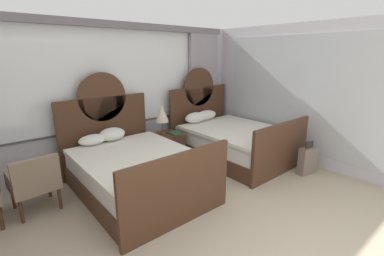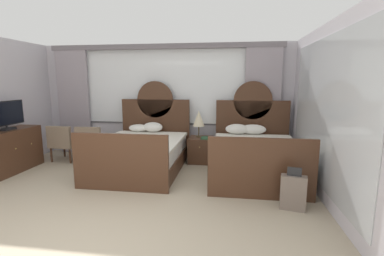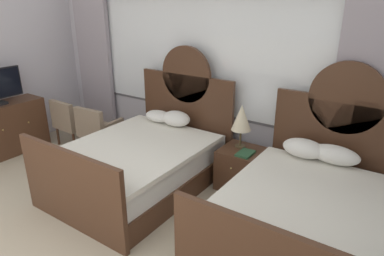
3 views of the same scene
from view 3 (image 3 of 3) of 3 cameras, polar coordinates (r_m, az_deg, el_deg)
wall_back_window at (r=5.28m, az=1.81°, el=9.52°), size 6.06×0.22×2.70m
bed_near_window at (r=4.79m, az=-8.28°, el=-5.39°), size 1.65×2.27×1.82m
bed_near_mirror at (r=3.83m, az=18.75°, el=-13.72°), size 1.65×2.27×1.82m
nightstand_between_beds at (r=4.79m, az=8.05°, el=-6.66°), size 0.54×0.57×0.57m
table_lamp_on_nightstand at (r=4.60m, az=8.23°, el=1.66°), size 0.27×0.27×0.60m
book_on_nightstand at (r=4.53m, az=8.84°, el=-4.20°), size 0.18×0.26×0.03m
armchair_by_window_left at (r=5.88m, az=-15.38°, el=0.05°), size 0.61×0.61×0.83m
armchair_by_window_centre at (r=6.38m, az=-19.34°, el=1.26°), size 0.59×0.59×0.83m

